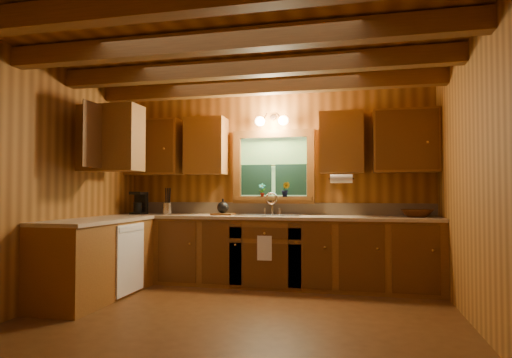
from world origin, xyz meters
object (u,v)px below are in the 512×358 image
Objects in this scene: coffee_maker at (140,203)px; wicker_basket at (417,213)px; cutting_board at (223,214)px; sink at (270,219)px.

coffee_maker reaches higher than wicker_basket.
cutting_board is 2.44m from wicker_basket.
sink is at bearing -178.68° from wicker_basket.
sink is 1.84m from coffee_maker.
wicker_basket is at bearing 1.32° from sink.
coffee_maker is at bearing -178.72° from wicker_basket.
wicker_basket is (3.64, 0.08, -0.11)m from coffee_maker.
wicker_basket is (1.82, 0.04, 0.09)m from sink.
coffee_maker is (-1.83, -0.04, 0.20)m from sink.
sink is 0.63m from cutting_board.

